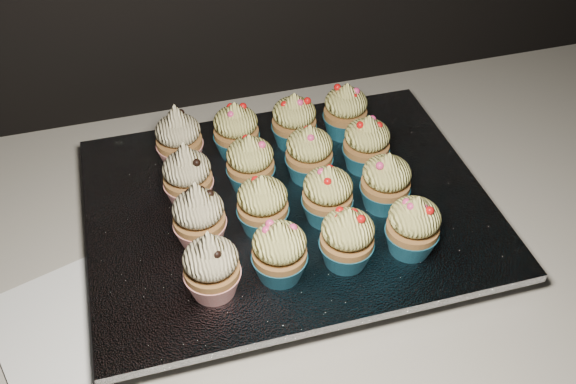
# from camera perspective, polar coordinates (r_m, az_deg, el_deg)

# --- Properties ---
(worktop) EXTENTS (2.44, 0.64, 0.04)m
(worktop) POSITION_cam_1_polar(r_m,az_deg,el_deg) (0.84, -8.55, -5.50)
(worktop) COLOR beige
(worktop) RESTS_ON cabinet
(napkin) EXTENTS (0.22, 0.22, 0.00)m
(napkin) POSITION_cam_1_polar(r_m,az_deg,el_deg) (0.78, -18.32, -10.90)
(napkin) COLOR white
(napkin) RESTS_ON worktop
(baking_tray) EXTENTS (0.47, 0.36, 0.02)m
(baking_tray) POSITION_cam_1_polar(r_m,az_deg,el_deg) (0.84, -0.00, -1.96)
(baking_tray) COLOR black
(baking_tray) RESTS_ON worktop
(foil_lining) EXTENTS (0.51, 0.40, 0.01)m
(foil_lining) POSITION_cam_1_polar(r_m,az_deg,el_deg) (0.83, -0.00, -1.12)
(foil_lining) COLOR silver
(foil_lining) RESTS_ON baking_tray
(cupcake_0) EXTENTS (0.06, 0.06, 0.10)m
(cupcake_0) POSITION_cam_1_polar(r_m,az_deg,el_deg) (0.70, -6.82, -6.58)
(cupcake_0) COLOR #B21C18
(cupcake_0) RESTS_ON foil_lining
(cupcake_1) EXTENTS (0.06, 0.06, 0.08)m
(cupcake_1) POSITION_cam_1_polar(r_m,az_deg,el_deg) (0.71, -0.77, -5.32)
(cupcake_1) COLOR #185973
(cupcake_1) RESTS_ON foil_lining
(cupcake_2) EXTENTS (0.06, 0.06, 0.08)m
(cupcake_2) POSITION_cam_1_polar(r_m,az_deg,el_deg) (0.73, 5.27, -4.13)
(cupcake_2) COLOR #185973
(cupcake_2) RESTS_ON foil_lining
(cupcake_3) EXTENTS (0.06, 0.06, 0.08)m
(cupcake_3) POSITION_cam_1_polar(r_m,az_deg,el_deg) (0.75, 11.05, -3.00)
(cupcake_3) COLOR #185973
(cupcake_3) RESTS_ON foil_lining
(cupcake_4) EXTENTS (0.06, 0.06, 0.10)m
(cupcake_4) POSITION_cam_1_polar(r_m,az_deg,el_deg) (0.75, -7.92, -2.18)
(cupcake_4) COLOR #B21C18
(cupcake_4) RESTS_ON foil_lining
(cupcake_5) EXTENTS (0.06, 0.06, 0.08)m
(cupcake_5) POSITION_cam_1_polar(r_m,az_deg,el_deg) (0.76, -2.27, -1.16)
(cupcake_5) COLOR #185973
(cupcake_5) RESTS_ON foil_lining
(cupcake_6) EXTENTS (0.06, 0.06, 0.08)m
(cupcake_6) POSITION_cam_1_polar(r_m,az_deg,el_deg) (0.78, 3.52, -0.27)
(cupcake_6) COLOR #185973
(cupcake_6) RESTS_ON foil_lining
(cupcake_7) EXTENTS (0.06, 0.06, 0.08)m
(cupcake_7) POSITION_cam_1_polar(r_m,az_deg,el_deg) (0.80, 8.68, 0.86)
(cupcake_7) COLOR #185973
(cupcake_7) RESTS_ON foil_lining
(cupcake_8) EXTENTS (0.06, 0.06, 0.10)m
(cupcake_8) POSITION_cam_1_polar(r_m,az_deg,el_deg) (0.81, -8.92, 1.40)
(cupcake_8) COLOR #B21C18
(cupcake_8) RESTS_ON foil_lining
(cupcake_9) EXTENTS (0.06, 0.06, 0.08)m
(cupcake_9) POSITION_cam_1_polar(r_m,az_deg,el_deg) (0.82, -3.37, 2.53)
(cupcake_9) COLOR #185973
(cupcake_9) RESTS_ON foil_lining
(cupcake_10) EXTENTS (0.06, 0.06, 0.08)m
(cupcake_10) POSITION_cam_1_polar(r_m,az_deg,el_deg) (0.84, 1.89, 3.42)
(cupcake_10) COLOR #185973
(cupcake_10) RESTS_ON foil_lining
(cupcake_11) EXTENTS (0.06, 0.06, 0.08)m
(cupcake_11) POSITION_cam_1_polar(r_m,az_deg,el_deg) (0.86, 6.98, 4.24)
(cupcake_11) COLOR #185973
(cupcake_11) RESTS_ON foil_lining
(cupcake_12) EXTENTS (0.06, 0.06, 0.10)m
(cupcake_12) POSITION_cam_1_polar(r_m,az_deg,el_deg) (0.87, -9.68, 4.74)
(cupcake_12) COLOR #B21C18
(cupcake_12) RESTS_ON foil_lining
(cupcake_13) EXTENTS (0.06, 0.06, 0.08)m
(cupcake_13) POSITION_cam_1_polar(r_m,az_deg,el_deg) (0.88, -4.64, 5.45)
(cupcake_13) COLOR #185973
(cupcake_13) RESTS_ON foil_lining
(cupcake_14) EXTENTS (0.06, 0.06, 0.08)m
(cupcake_14) POSITION_cam_1_polar(r_m,az_deg,el_deg) (0.89, 0.55, 6.30)
(cupcake_14) COLOR #185973
(cupcake_14) RESTS_ON foil_lining
(cupcake_15) EXTENTS (0.06, 0.06, 0.08)m
(cupcake_15) POSITION_cam_1_polar(r_m,az_deg,el_deg) (0.91, 5.12, 7.17)
(cupcake_15) COLOR #185973
(cupcake_15) RESTS_ON foil_lining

